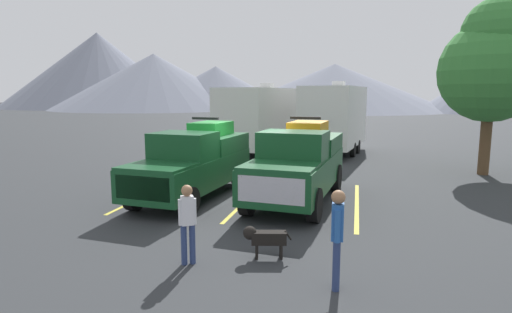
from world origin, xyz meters
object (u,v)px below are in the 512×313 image
object	(u,v)px
pickup_truck_b	(299,162)
camper_trailer_a	(260,117)
pickup_truck_a	(195,161)
dog	(263,237)
camper_trailer_b	(334,116)
person_a	(188,219)
person_b	(337,233)

from	to	relation	value
pickup_truck_b	camper_trailer_a	size ratio (longest dim) A/B	0.70
pickup_truck_a	dog	size ratio (longest dim) A/B	5.77
camper_trailer_a	camper_trailer_b	world-z (taller)	camper_trailer_b
person_a	dog	world-z (taller)	person_a
pickup_truck_a	camper_trailer_a	distance (m)	9.93
dog	camper_trailer_a	bearing A→B (deg)	103.25
pickup_truck_a	person_a	xyz separation A→B (m)	(1.91, -5.17, -0.24)
pickup_truck_b	dog	world-z (taller)	pickup_truck_b
camper_trailer_a	pickup_truck_b	bearing A→B (deg)	-70.28
camper_trailer_b	pickup_truck_a	bearing A→B (deg)	-109.67
pickup_truck_a	camper_trailer_a	xyz separation A→B (m)	(-0.12, 9.89, 0.89)
camper_trailer_b	dog	world-z (taller)	camper_trailer_b
person_b	dog	size ratio (longest dim) A/B	1.77
dog	person_b	bearing A→B (deg)	-34.05
camper_trailer_a	camper_trailer_b	distance (m)	4.04
pickup_truck_b	camper_trailer_b	distance (m)	10.50
pickup_truck_b	person_b	size ratio (longest dim) A/B	3.30
camper_trailer_a	camper_trailer_b	size ratio (longest dim) A/B	1.10
camper_trailer_a	person_a	world-z (taller)	camper_trailer_a
pickup_truck_b	camper_trailer_a	distance (m)	10.25
camper_trailer_a	person_a	bearing A→B (deg)	-82.31
person_a	dog	distance (m)	1.58
camper_trailer_a	camper_trailer_b	bearing A→B (deg)	11.85
pickup_truck_b	person_a	xyz separation A→B (m)	(-1.41, -5.44, -0.29)
pickup_truck_a	camper_trailer_b	xyz separation A→B (m)	(3.83, 10.72, 0.94)
pickup_truck_a	camper_trailer_b	distance (m)	11.42
camper_trailer_b	person_b	world-z (taller)	camper_trailer_b
dog	camper_trailer_b	bearing A→B (deg)	87.88
pickup_truck_a	person_b	xyz separation A→B (m)	(4.77, -5.54, -0.16)
pickup_truck_b	person_b	distance (m)	5.99
camper_trailer_b	dog	distance (m)	15.34
pickup_truck_b	person_b	xyz separation A→B (m)	(1.45, -5.81, -0.20)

